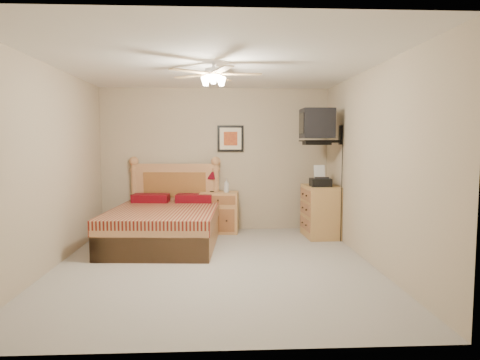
{
  "coord_description": "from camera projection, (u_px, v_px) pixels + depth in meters",
  "views": [
    {
      "loc": [
        0.05,
        -5.33,
        1.56
      ],
      "look_at": [
        0.37,
        0.9,
        1.01
      ],
      "focal_mm": 32.0,
      "sensor_mm": 36.0,
      "label": 1
    }
  ],
  "objects": [
    {
      "name": "wall_left",
      "position": [
        50.0,
        167.0,
        5.23
      ],
      "size": [
        0.04,
        4.5,
        2.5
      ],
      "primitive_type": "cube",
      "color": "tan",
      "rests_on": "ground"
    },
    {
      "name": "wall_front",
      "position": [
        211.0,
        185.0,
        3.09
      ],
      "size": [
        4.0,
        0.04,
        2.5
      ],
      "primitive_type": "cube",
      "color": "tan",
      "rests_on": "ground"
    },
    {
      "name": "wall_right",
      "position": [
        372.0,
        167.0,
        5.43
      ],
      "size": [
        0.04,
        4.5,
        2.5
      ],
      "primitive_type": "cube",
      "color": "tan",
      "rests_on": "ground"
    },
    {
      "name": "dresser",
      "position": [
        320.0,
        211.0,
        7.03
      ],
      "size": [
        0.53,
        0.74,
        0.85
      ],
      "primitive_type": "cube",
      "rotation": [
        0.0,
        0.0,
        0.05
      ],
      "color": "#B78A47",
      "rests_on": "ground"
    },
    {
      "name": "ceiling_fan",
      "position": [
        213.0,
        74.0,
        5.03
      ],
      "size": [
        1.14,
        1.14,
        0.28
      ],
      "primitive_type": null,
      "color": "white",
      "rests_on": "ceiling"
    },
    {
      "name": "magazine_lower",
      "position": [
        313.0,
        183.0,
        7.27
      ],
      "size": [
        0.26,
        0.31,
        0.03
      ],
      "primitive_type": "imported",
      "rotation": [
        0.0,
        0.0,
        -0.25
      ],
      "color": "#B9AF95",
      "rests_on": "dresser"
    },
    {
      "name": "framed_picture",
      "position": [
        231.0,
        139.0,
        7.53
      ],
      "size": [
        0.46,
        0.04,
        0.46
      ],
      "primitive_type": "cube",
      "color": "black",
      "rests_on": "wall_back"
    },
    {
      "name": "fax_machine",
      "position": [
        321.0,
        176.0,
        6.85
      ],
      "size": [
        0.32,
        0.34,
        0.34
      ],
      "primitive_type": null,
      "rotation": [
        0.0,
        0.0,
        -0.02
      ],
      "color": "black",
      "rests_on": "dresser"
    },
    {
      "name": "wall_tv",
      "position": [
        326.0,
        126.0,
        6.7
      ],
      "size": [
        0.56,
        0.46,
        0.58
      ],
      "primitive_type": null,
      "color": "black",
      "rests_on": "wall_right"
    },
    {
      "name": "wall_back",
      "position": [
        215.0,
        160.0,
        7.56
      ],
      "size": [
        4.0,
        0.04,
        2.5
      ],
      "primitive_type": "cube",
      "color": "tan",
      "rests_on": "ground"
    },
    {
      "name": "lotion_bottle",
      "position": [
        226.0,
        186.0,
        7.32
      ],
      "size": [
        0.1,
        0.1,
        0.24
      ],
      "primitive_type": "imported",
      "rotation": [
        0.0,
        0.0,
        -0.05
      ],
      "color": "silver",
      "rests_on": "nightstand"
    },
    {
      "name": "magazine_upper",
      "position": [
        315.0,
        182.0,
        7.28
      ],
      "size": [
        0.25,
        0.3,
        0.02
      ],
      "primitive_type": "imported",
      "rotation": [
        0.0,
        0.0,
        0.22
      ],
      "color": "gray",
      "rests_on": "magazine_lower"
    },
    {
      "name": "ceiling",
      "position": [
        214.0,
        65.0,
        5.22
      ],
      "size": [
        4.0,
        4.5,
        0.04
      ],
      "primitive_type": "cube",
      "color": "white",
      "rests_on": "ground"
    },
    {
      "name": "nightstand",
      "position": [
        219.0,
        212.0,
        7.4
      ],
      "size": [
        0.68,
        0.54,
        0.7
      ],
      "primitive_type": "cube",
      "rotation": [
        0.0,
        0.0,
        -0.09
      ],
      "color": "tan",
      "rests_on": "ground"
    },
    {
      "name": "table_lamp",
      "position": [
        212.0,
        182.0,
        7.44
      ],
      "size": [
        0.25,
        0.25,
        0.35
      ],
      "primitive_type": null,
      "rotation": [
        0.0,
        0.0,
        0.39
      ],
      "color": "#5F0512",
      "rests_on": "nightstand"
    },
    {
      "name": "bed",
      "position": [
        164.0,
        202.0,
        6.45
      ],
      "size": [
        1.68,
        2.13,
        1.31
      ],
      "primitive_type": null,
      "rotation": [
        0.0,
        0.0,
        -0.07
      ],
      "color": "tan",
      "rests_on": "ground"
    },
    {
      "name": "floor",
      "position": [
        215.0,
        265.0,
        5.44
      ],
      "size": [
        4.5,
        4.5,
        0.0
      ],
      "primitive_type": "plane",
      "color": "#9B968C",
      "rests_on": "ground"
    }
  ]
}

